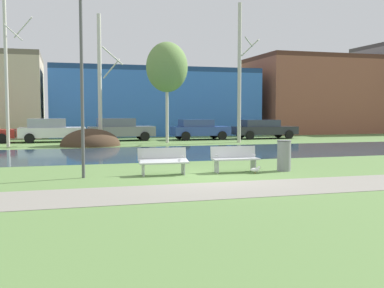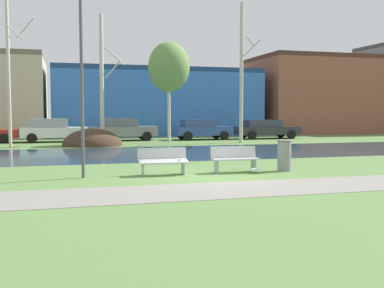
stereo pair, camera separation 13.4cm
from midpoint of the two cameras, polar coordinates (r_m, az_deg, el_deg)
The scene contains 19 objects.
ground_plane at distance 23.84m, azimuth -5.04°, elevation -0.85°, with size 120.00×120.00×0.00m, color #5B7F42.
paved_path_strip at distance 12.12m, azimuth 5.59°, elevation -5.66°, with size 60.00×2.45×0.01m, color gray.
river_band at distance 22.48m, azimuth -4.39°, elevation -1.14°, with size 80.00×8.06×0.01m, color #284256.
soil_mound at distance 27.89m, azimuth -12.22°, elevation -0.21°, with size 3.55×3.13×2.05m, color #423021.
bench_left at distance 14.75m, azimuth -3.40°, elevation -2.06°, with size 1.62×0.62×0.87m.
bench_right at distance 15.46m, azimuth 5.64°, elevation -1.79°, with size 1.62×0.62×0.87m.
trash_bin at distance 16.02m, azimuth 11.72°, elevation -1.37°, with size 0.50×0.50×1.07m.
seagull at distance 15.22m, azimuth 8.20°, elevation -3.20°, with size 0.39×0.14×0.24m.
streetlamp at distance 14.49m, azimuth -13.43°, elevation 10.86°, with size 0.32×0.32×5.73m.
birch_far_left at distance 28.13m, azimuth -21.80°, elevation 8.78°, with size 1.60×2.42×8.75m.
birch_left at distance 28.86m, azimuth -11.02°, elevation 8.02°, with size 1.57×2.65×7.99m.
birch_center_left at distance 29.89m, azimuth -2.78°, elevation 9.56°, with size 2.69×2.69×6.53m.
birch_center at distance 30.28m, azimuth 6.39°, elevation 8.94°, with size 1.47×2.21×9.08m.
parked_sedan_second_white at distance 31.95m, azimuth -16.86°, elevation 1.72°, with size 4.32×2.11×1.58m.
parked_hatch_third_grey at distance 32.34m, azimuth -8.64°, elevation 1.88°, with size 4.59×2.08×1.57m.
parked_wagon_fourth_blue at distance 33.06m, azimuth 1.30°, elevation 1.89°, with size 4.13×2.05×1.46m.
parked_suv_fifth_dark at distance 34.70m, azimuth 9.31°, elevation 1.92°, with size 4.81×1.99×1.42m.
building_blue_store at distance 39.82m, azimuth -4.30°, elevation 5.26°, with size 17.50×6.21×5.71m.
building_brick_low at distance 45.88m, azimuth 15.24°, elevation 5.91°, with size 11.82×8.19×7.21m.
Camera 2 is at (-4.24, -13.38, 2.06)m, focal length 42.59 mm.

